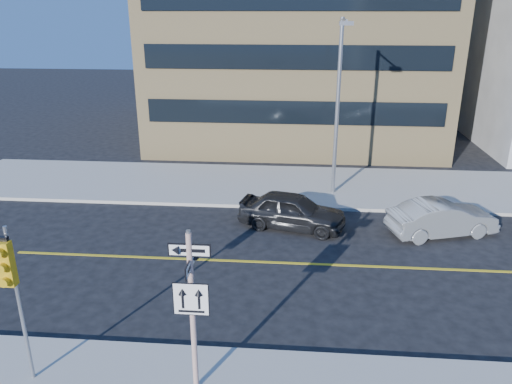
# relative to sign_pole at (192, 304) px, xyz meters

# --- Properties ---
(ground) EXTENTS (120.00, 120.00, 0.00)m
(ground) POSITION_rel_sign_pole_xyz_m (0.00, 2.51, -2.44)
(ground) COLOR black
(ground) RESTS_ON ground
(sign_pole) EXTENTS (0.92, 0.92, 4.06)m
(sign_pole) POSITION_rel_sign_pole_xyz_m (0.00, 0.00, 0.00)
(sign_pole) COLOR silver
(sign_pole) RESTS_ON near_sidewalk
(traffic_signal) EXTENTS (0.32, 0.45, 4.00)m
(traffic_signal) POSITION_rel_sign_pole_xyz_m (-4.00, -0.15, 0.59)
(traffic_signal) COLOR gray
(traffic_signal) RESTS_ON near_sidewalk
(parked_car_a) EXTENTS (2.76, 4.65, 1.48)m
(parked_car_a) POSITION_rel_sign_pole_xyz_m (2.10, 9.61, -1.69)
(parked_car_a) COLOR black
(parked_car_a) RESTS_ON ground
(parked_car_b) EXTENTS (2.65, 4.51, 1.41)m
(parked_car_b) POSITION_rel_sign_pole_xyz_m (8.02, 9.41, -1.73)
(parked_car_b) COLOR gray
(parked_car_b) RESTS_ON ground
(streetlight_a) EXTENTS (0.55, 2.25, 8.00)m
(streetlight_a) POSITION_rel_sign_pole_xyz_m (4.00, 13.27, 2.32)
(streetlight_a) COLOR gray
(streetlight_a) RESTS_ON far_sidewalk
(building_brick) EXTENTS (18.00, 18.00, 18.00)m
(building_brick) POSITION_rel_sign_pole_xyz_m (2.00, 27.51, 6.56)
(building_brick) COLOR tan
(building_brick) RESTS_ON ground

